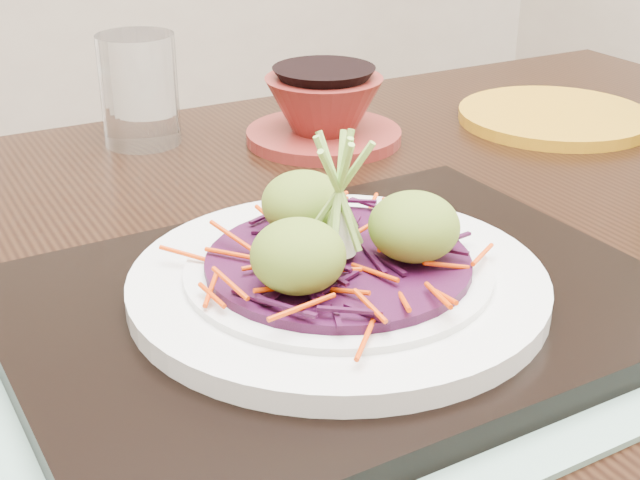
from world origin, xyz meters
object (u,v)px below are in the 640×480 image
serving_tray (338,306)px  yellow_plate (555,117)px  terracotta_bowl_set (324,113)px  water_glass (139,90)px  dining_table (334,411)px  white_plate (338,281)px

serving_tray → yellow_plate: bearing=30.4°
terracotta_bowl_set → water_glass: bearing=150.9°
terracotta_bowl_set → yellow_plate: terracotta_bowl_set is taller
dining_table → serving_tray: serving_tray is taller
dining_table → water_glass: 0.35m
dining_table → yellow_plate: bearing=28.0°
serving_tray → white_plate: bearing=-134.9°
serving_tray → yellow_plate: size_ratio=1.97×
terracotta_bowl_set → white_plate: bearing=-119.1°
dining_table → terracotta_bowl_set: 0.30m
white_plate → water_glass: water_glass is taller
serving_tray → terracotta_bowl_set: size_ratio=2.19×
dining_table → yellow_plate: (0.35, 0.18, 0.10)m
terracotta_bowl_set → dining_table: bearing=-119.0°
water_glass → terracotta_bowl_set: (0.14, -0.08, -0.02)m
white_plate → yellow_plate: 0.44m
terracotta_bowl_set → yellow_plate: bearing=-15.9°
dining_table → yellow_plate: size_ratio=6.63×
terracotta_bowl_set → yellow_plate: size_ratio=0.90×
terracotta_bowl_set → yellow_plate: 0.23m
serving_tray → water_glass: 0.37m
terracotta_bowl_set → serving_tray: bearing=-119.1°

